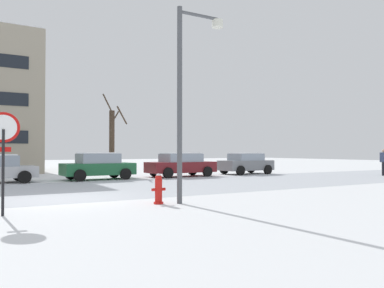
# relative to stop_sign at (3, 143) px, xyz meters

# --- Properties ---
(ground_plane) EXTENTS (120.00, 120.00, 0.00)m
(ground_plane) POSITION_rel_stop_sign_xyz_m (2.08, 2.42, -1.81)
(ground_plane) COLOR white
(road_surface) EXTENTS (80.00, 8.43, 0.00)m
(road_surface) POSITION_rel_stop_sign_xyz_m (2.08, 5.63, -1.81)
(road_surface) COLOR #B7BCC4
(road_surface) RESTS_ON ground
(stop_sign) EXTENTS (0.76, 0.10, 2.58)m
(stop_sign) POSITION_rel_stop_sign_xyz_m (0.00, 0.00, 0.00)
(stop_sign) COLOR black
(stop_sign) RESTS_ON ground
(fire_hydrant) EXTENTS (0.44, 0.30, 0.93)m
(fire_hydrant) POSITION_rel_stop_sign_xyz_m (4.28, 0.06, -1.34)
(fire_hydrant) COLOR red
(fire_hydrant) RESTS_ON ground
(street_lamp) EXTENTS (1.67, 0.36, 6.08)m
(street_lamp) POSITION_rel_stop_sign_xyz_m (5.14, -0.18, 1.87)
(street_lamp) COLOR #4C4F54
(street_lamp) RESTS_ON ground
(parked_car_green) EXTENTS (4.03, 2.13, 1.53)m
(parked_car_green) POSITION_rel_stop_sign_xyz_m (5.59, 10.93, -1.04)
(parked_car_green) COLOR #1E6038
(parked_car_green) RESTS_ON ground
(parked_car_maroon) EXTENTS (4.45, 2.13, 1.51)m
(parked_car_maroon) POSITION_rel_stop_sign_xyz_m (10.85, 10.80, -1.05)
(parked_car_maroon) COLOR maroon
(parked_car_maroon) RESTS_ON ground
(parked_car_gray) EXTENTS (3.88, 2.13, 1.49)m
(parked_car_gray) POSITION_rel_stop_sign_xyz_m (16.12, 10.94, -1.05)
(parked_car_gray) COLOR slate
(parked_car_gray) RESTS_ON ground
(pedestrian_crossing) EXTENTS (0.51, 0.44, 1.74)m
(pedestrian_crossing) POSITION_rel_stop_sign_xyz_m (22.89, 4.99, -0.80)
(pedestrian_crossing) COLOR black
(pedestrian_crossing) RESTS_ON ground
(tree_far_left) EXTENTS (1.76, 1.65, 5.47)m
(tree_far_left) POSITION_rel_stop_sign_xyz_m (7.61, 14.59, 0.52)
(tree_far_left) COLOR #423326
(tree_far_left) RESTS_ON ground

